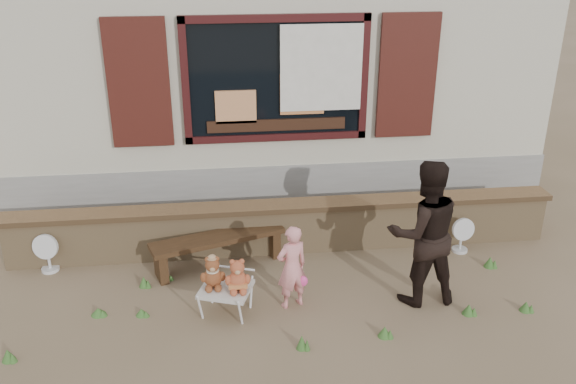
{
  "coord_description": "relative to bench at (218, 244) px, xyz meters",
  "views": [
    {
      "loc": [
        -0.79,
        -6.06,
        3.92
      ],
      "look_at": [
        0.0,
        0.6,
        1.0
      ],
      "focal_mm": 38.0,
      "sensor_mm": 36.0,
      "label": 1
    }
  ],
  "objects": [
    {
      "name": "grass_tufts",
      "position": [
        0.82,
        -1.11,
        -0.25
      ],
      "size": [
        5.6,
        1.62,
        0.16
      ],
      "color": "#396428",
      "rests_on": "ground"
    },
    {
      "name": "bench",
      "position": [
        0.0,
        0.0,
        0.0
      ],
      "size": [
        1.7,
        0.86,
        0.43
      ],
      "rotation": [
        0.0,
        0.0,
        0.32
      ],
      "color": "#312011",
      "rests_on": "ground"
    },
    {
      "name": "folding_chair",
      "position": [
        0.07,
        -1.03,
        -0.02
      ],
      "size": [
        0.66,
        0.62,
        0.33
      ],
      "rotation": [
        0.0,
        0.0,
        -0.34
      ],
      "color": "beige",
      "rests_on": "ground"
    },
    {
      "name": "ground",
      "position": [
        0.87,
        -0.66,
        -0.31
      ],
      "size": [
        80.0,
        80.0,
        0.0
      ],
      "primitive_type": "plane",
      "color": "brown",
      "rests_on": "ground"
    },
    {
      "name": "child",
      "position": [
        0.8,
        -0.97,
        0.18
      ],
      "size": [
        0.42,
        0.35,
        0.99
      ],
      "primitive_type": "imported",
      "rotation": [
        0.0,
        0.0,
        3.5
      ],
      "color": "pink",
      "rests_on": "ground"
    },
    {
      "name": "teddy_bear_left",
      "position": [
        -0.06,
        -0.98,
        0.2
      ],
      "size": [
        0.34,
        0.31,
        0.37
      ],
      "primitive_type": null,
      "rotation": [
        0.0,
        0.0,
        -0.34
      ],
      "color": "brown",
      "rests_on": "folding_chair"
    },
    {
      "name": "brick_wall",
      "position": [
        0.87,
        0.34,
        0.03
      ],
      "size": [
        7.1,
        0.36,
        0.67
      ],
      "color": "tan",
      "rests_on": "ground"
    },
    {
      "name": "fan_left",
      "position": [
        -2.09,
        0.14,
        -0.06
      ],
      "size": [
        0.33,
        0.21,
        0.51
      ],
      "rotation": [
        0.0,
        0.0,
        -0.18
      ],
      "color": "silver",
      "rests_on": "ground"
    },
    {
      "name": "adult",
      "position": [
        2.25,
        -1.0,
        0.54
      ],
      "size": [
        0.86,
        0.68,
        1.69
      ],
      "primitive_type": "imported",
      "rotation": [
        0.0,
        0.0,
        3.19
      ],
      "color": "black",
      "rests_on": "ground"
    },
    {
      "name": "shopfront",
      "position": [
        0.87,
        3.83,
        1.69
      ],
      "size": [
        8.04,
        5.13,
        4.0
      ],
      "color": "#AEA68C",
      "rests_on": "ground"
    },
    {
      "name": "fan_right",
      "position": [
        3.15,
        0.01,
        -0.07
      ],
      "size": [
        0.31,
        0.2,
        0.48
      ],
      "rotation": [
        0.0,
        0.0,
        0.1
      ],
      "color": "silver",
      "rests_on": "ground"
    },
    {
      "name": "teddy_bear_right",
      "position": [
        0.2,
        -1.08,
        0.2
      ],
      "size": [
        0.34,
        0.32,
        0.38
      ],
      "primitive_type": null,
      "rotation": [
        0.0,
        0.0,
        -0.34
      ],
      "color": "brown",
      "rests_on": "folding_chair"
    }
  ]
}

